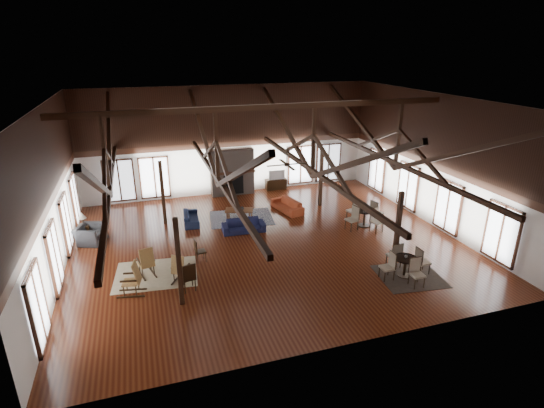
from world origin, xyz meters
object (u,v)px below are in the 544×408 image
object	(u,v)px
sofa_navy_left	(191,218)
sofa_orange	(287,205)
coffee_table	(239,211)
cafe_table_near	(405,263)
cafe_table_far	(365,215)
tv_console	(276,184)
sofa_navy_front	(244,226)
armchair	(91,234)

from	to	relation	value
sofa_navy_left	sofa_orange	bearing A→B (deg)	-84.42
sofa_navy_left	coffee_table	distance (m)	2.31
sofa_navy_left	cafe_table_near	bearing A→B (deg)	-132.60
sofa_navy_left	sofa_orange	distance (m)	4.89
sofa_orange	cafe_table_far	size ratio (longest dim) A/B	0.95
coffee_table	cafe_table_far	bearing A→B (deg)	-7.00
sofa_orange	tv_console	bearing A→B (deg)	158.28
coffee_table	cafe_table_near	distance (m)	8.41
coffee_table	cafe_table_far	world-z (taller)	cafe_table_far
coffee_table	cafe_table_far	xyz separation A→B (m)	(5.39, -2.56, 0.09)
sofa_navy_front	coffee_table	size ratio (longest dim) A/B	1.31
sofa_navy_front	cafe_table_far	bearing A→B (deg)	-7.97
cafe_table_far	tv_console	size ratio (longest dim) A/B	1.75
sofa_orange	cafe_table_far	world-z (taller)	cafe_table_far
sofa_navy_front	sofa_navy_left	distance (m)	2.77
armchair	cafe_table_near	xyz separation A→B (m)	(11.20, -6.52, 0.13)
sofa_navy_front	cafe_table_far	world-z (taller)	cafe_table_far
armchair	cafe_table_near	distance (m)	12.96
armchair	cafe_table_far	world-z (taller)	cafe_table_far
cafe_table_near	cafe_table_far	size ratio (longest dim) A/B	0.92
sofa_navy_front	cafe_table_near	size ratio (longest dim) A/B	0.98
sofa_navy_left	tv_console	distance (m)	6.48
armchair	cafe_table_far	xyz separation A→B (m)	(12.07, -1.98, 0.17)
cafe_table_near	tv_console	xyz separation A→B (m)	(-1.39, 10.94, -0.21)
coffee_table	cafe_table_near	bearing A→B (deg)	-39.13
sofa_navy_left	cafe_table_far	bearing A→B (deg)	-105.62
sofa_navy_front	cafe_table_far	xyz separation A→B (m)	(5.54, -1.08, 0.27)
armchair	sofa_navy_front	bearing A→B (deg)	-75.90
sofa_navy_left	cafe_table_far	xyz separation A→B (m)	(7.68, -2.85, 0.29)
sofa_orange	cafe_table_near	world-z (taller)	cafe_table_near
sofa_navy_front	armchair	world-z (taller)	armchair
sofa_orange	coffee_table	xyz separation A→B (m)	(-2.60, -0.37, 0.16)
sofa_orange	cafe_table_near	size ratio (longest dim) A/B	1.03
sofa_navy_left	armchair	size ratio (longest dim) A/B	1.49
sofa_navy_front	sofa_navy_left	size ratio (longest dim) A/B	1.10
sofa_orange	armchair	size ratio (longest dim) A/B	1.73
sofa_navy_left	cafe_table_near	xyz separation A→B (m)	(6.81, -7.39, 0.26)
sofa_orange	tv_console	world-z (taller)	tv_console
armchair	sofa_navy_left	bearing A→B (deg)	-56.87
cafe_table_far	tv_console	world-z (taller)	cafe_table_far
armchair	cafe_table_near	size ratio (longest dim) A/B	0.60
sofa_navy_front	coffee_table	distance (m)	1.49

